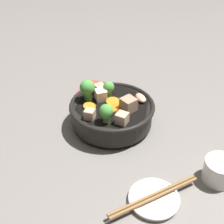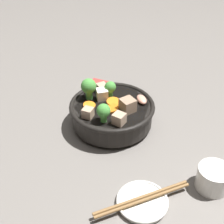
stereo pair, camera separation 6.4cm
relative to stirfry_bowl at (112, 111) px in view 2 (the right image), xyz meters
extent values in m
plane|color=slate|center=(0.00, 0.00, -0.05)|extent=(3.00, 3.00, 0.00)
cylinder|color=black|center=(0.00, 0.00, -0.04)|extent=(0.12, 0.12, 0.01)
cylinder|color=black|center=(0.00, 0.00, -0.01)|extent=(0.22, 0.22, 0.05)
torus|color=black|center=(0.00, 0.00, 0.02)|extent=(0.23, 0.23, 0.01)
cylinder|color=brown|center=(0.00, 0.00, 0.00)|extent=(0.20, 0.20, 0.03)
cylinder|color=orange|center=(-0.01, 0.00, 0.02)|extent=(0.05, 0.05, 0.01)
cylinder|color=orange|center=(0.02, 0.01, 0.02)|extent=(0.05, 0.05, 0.01)
cylinder|color=orange|center=(0.02, -0.06, 0.02)|extent=(0.04, 0.04, 0.01)
cylinder|color=#59B84C|center=(-0.04, -0.02, 0.03)|extent=(0.01, 0.01, 0.02)
sphere|color=#47933D|center=(-0.04, -0.02, 0.05)|extent=(0.03, 0.03, 0.03)
cylinder|color=#59B84C|center=(0.07, 0.00, 0.03)|extent=(0.02, 0.02, 0.02)
sphere|color=#47933D|center=(0.07, 0.00, 0.05)|extent=(0.03, 0.03, 0.03)
cylinder|color=#59B84C|center=(-0.02, -0.07, 0.03)|extent=(0.02, 0.02, 0.02)
sphere|color=#47933D|center=(-0.02, -0.07, 0.06)|extent=(0.04, 0.04, 0.04)
cube|color=tan|center=(0.06, -0.04, 0.03)|extent=(0.03, 0.03, 0.02)
cube|color=tan|center=(0.07, 0.04, 0.03)|extent=(0.03, 0.03, 0.03)
cube|color=tan|center=(-0.06, -0.05, 0.03)|extent=(0.04, 0.04, 0.03)
cube|color=silver|center=(-0.02, -0.03, 0.03)|extent=(0.04, 0.04, 0.03)
cube|color=#9E7F66|center=(0.01, 0.05, 0.04)|extent=(0.05, 0.05, 0.03)
ellipsoid|color=#EA9E84|center=(-0.04, 0.07, 0.03)|extent=(0.05, 0.04, 0.02)
cylinder|color=white|center=(0.24, 0.14, -0.04)|extent=(0.10, 0.10, 0.01)
torus|color=white|center=(0.24, 0.14, -0.04)|extent=(0.11, 0.11, 0.01)
cylinder|color=white|center=(0.15, 0.28, -0.02)|extent=(0.07, 0.07, 0.05)
cylinder|color=brown|center=(0.15, 0.28, 0.00)|extent=(0.06, 0.06, 0.00)
cube|color=#A33833|center=(-0.17, -0.10, -0.04)|extent=(0.12, 0.09, 0.00)
cylinder|color=olive|center=(0.24, 0.14, -0.03)|extent=(0.14, 0.17, 0.01)
cylinder|color=olive|center=(0.23, 0.14, -0.03)|extent=(0.14, 0.17, 0.01)
camera|label=1|loc=(0.67, 0.14, 0.50)|focal=50.00mm
camera|label=2|loc=(0.65, 0.20, 0.50)|focal=50.00mm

